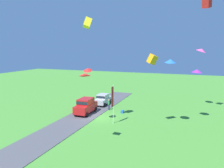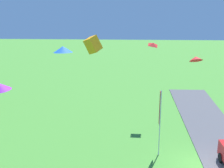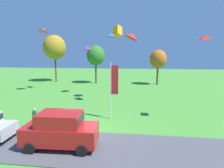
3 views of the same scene
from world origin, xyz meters
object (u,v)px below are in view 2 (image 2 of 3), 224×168
object	(u,v)px
kite_box_trailing_tail	(93,45)
kite_diamond_high_right	(153,44)
flag_banner	(160,114)
kite_delta_near_flag	(196,59)
kite_delta_high_left	(63,49)

from	to	relation	value
kite_box_trailing_tail	kite_diamond_high_right	bearing A→B (deg)	-33.07
flag_banner	kite_delta_near_flag	size ratio (longest dim) A/B	5.17
flag_banner	kite_box_trailing_tail	distance (m)	7.10
kite_diamond_high_right	kite_delta_near_flag	world-z (taller)	kite_delta_near_flag
kite_box_trailing_tail	kite_delta_near_flag	distance (m)	7.87
kite_delta_high_left	kite_delta_near_flag	bearing A→B (deg)	-74.93
kite_delta_high_left	kite_box_trailing_tail	distance (m)	2.15
kite_diamond_high_right	kite_box_trailing_tail	distance (m)	9.02
kite_delta_high_left	kite_delta_near_flag	xyz separation A→B (m)	(2.57, -9.53, -1.09)
flag_banner	kite_box_trailing_tail	world-z (taller)	kite_box_trailing_tail
kite_delta_near_flag	kite_box_trailing_tail	bearing A→B (deg)	102.44
kite_box_trailing_tail	kite_delta_near_flag	bearing A→B (deg)	-77.56
kite_diamond_high_right	kite_delta_high_left	world-z (taller)	kite_delta_high_left
kite_delta_high_left	kite_diamond_high_right	bearing A→B (deg)	-39.15
kite_diamond_high_right	kite_delta_near_flag	bearing A→B (deg)	-155.13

